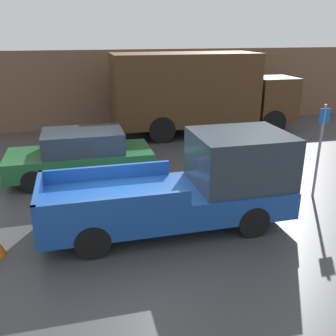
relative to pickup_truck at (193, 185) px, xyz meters
name	(u,v)px	position (x,y,z in m)	size (l,w,h in m)	color
ground_plane	(128,220)	(-1.47, 0.54, -0.98)	(60.00, 60.00, 0.00)	#3D3D3F
building_wall	(97,90)	(-1.47, 10.04, 0.78)	(28.00, 0.15, 3.53)	brown
pickup_truck	(193,185)	(0.00, 0.00, 0.00)	(5.63, 2.00, 2.15)	#194799
car	(81,154)	(-2.43, 3.62, -0.22)	(4.32, 1.84, 1.51)	#1E592D
delivery_truck	(198,91)	(2.70, 7.85, 0.89)	(7.99, 2.34, 3.47)	#472D19
parking_sign	(320,147)	(3.72, 0.67, 0.45)	(0.30, 0.07, 2.56)	gray
newspaper_box	(209,111)	(3.94, 9.72, -0.41)	(0.45, 0.40, 1.15)	#194CB2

